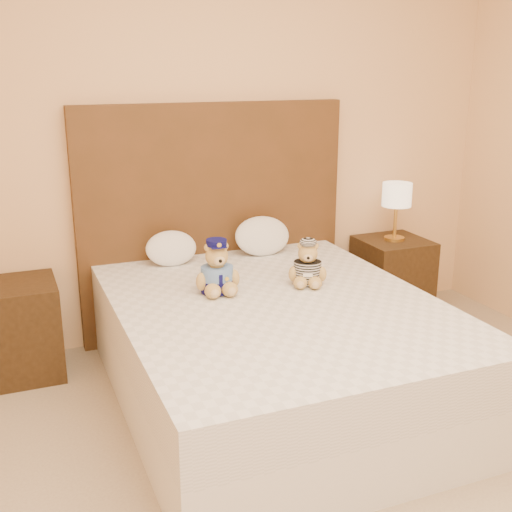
{
  "coord_description": "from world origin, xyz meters",
  "views": [
    {
      "loc": [
        -1.27,
        -1.63,
        1.72
      ],
      "look_at": [
        -0.01,
        1.45,
        0.73
      ],
      "focal_mm": 45.0,
      "sensor_mm": 36.0,
      "label": 1
    }
  ],
  "objects_px": {
    "bed": "(276,350)",
    "teddy_police": "(217,266)",
    "pillow_right": "(262,234)",
    "lamp": "(397,198)",
    "nightstand_right": "(392,277)",
    "pillow_left": "(171,247)",
    "nightstand_left": "(19,330)",
    "teddy_prisoner": "(308,263)"
  },
  "relations": [
    {
      "from": "bed",
      "to": "teddy_prisoner",
      "type": "distance_m",
      "value": 0.51
    },
    {
      "from": "nightstand_right",
      "to": "teddy_prisoner",
      "type": "relative_size",
      "value": 2.22
    },
    {
      "from": "teddy_prisoner",
      "to": "pillow_right",
      "type": "height_order",
      "value": "pillow_right"
    },
    {
      "from": "pillow_right",
      "to": "teddy_prisoner",
      "type": "bearing_deg",
      "value": -90.08
    },
    {
      "from": "teddy_police",
      "to": "pillow_right",
      "type": "relative_size",
      "value": 0.79
    },
    {
      "from": "lamp",
      "to": "teddy_police",
      "type": "height_order",
      "value": "lamp"
    },
    {
      "from": "nightstand_right",
      "to": "pillow_right",
      "type": "relative_size",
      "value": 1.49
    },
    {
      "from": "lamp",
      "to": "teddy_prisoner",
      "type": "xyz_separation_m",
      "value": [
        -0.99,
        -0.62,
        -0.17
      ]
    },
    {
      "from": "nightstand_left",
      "to": "lamp",
      "type": "xyz_separation_m",
      "value": [
        2.5,
        0.0,
        0.57
      ]
    },
    {
      "from": "nightstand_left",
      "to": "lamp",
      "type": "bearing_deg",
      "value": 0.0
    },
    {
      "from": "bed",
      "to": "nightstand_right",
      "type": "height_order",
      "value": "same"
    },
    {
      "from": "nightstand_left",
      "to": "bed",
      "type": "bearing_deg",
      "value": -32.62
    },
    {
      "from": "pillow_left",
      "to": "pillow_right",
      "type": "distance_m",
      "value": 0.6
    },
    {
      "from": "teddy_prisoner",
      "to": "pillow_left",
      "type": "relative_size",
      "value": 0.79
    },
    {
      "from": "nightstand_left",
      "to": "lamp",
      "type": "relative_size",
      "value": 1.38
    },
    {
      "from": "nightstand_right",
      "to": "teddy_prisoner",
      "type": "height_order",
      "value": "teddy_prisoner"
    },
    {
      "from": "nightstand_left",
      "to": "pillow_right",
      "type": "distance_m",
      "value": 1.57
    },
    {
      "from": "pillow_right",
      "to": "lamp",
      "type": "bearing_deg",
      "value": -1.75
    },
    {
      "from": "nightstand_left",
      "to": "teddy_police",
      "type": "relative_size",
      "value": 1.9
    },
    {
      "from": "nightstand_right",
      "to": "teddy_prisoner",
      "type": "bearing_deg",
      "value": -147.78
    },
    {
      "from": "teddy_prisoner",
      "to": "pillow_left",
      "type": "distance_m",
      "value": 0.89
    },
    {
      "from": "pillow_left",
      "to": "lamp",
      "type": "bearing_deg",
      "value": -1.08
    },
    {
      "from": "bed",
      "to": "pillow_right",
      "type": "xyz_separation_m",
      "value": [
        0.27,
        0.83,
        0.41
      ]
    },
    {
      "from": "nightstand_left",
      "to": "pillow_left",
      "type": "height_order",
      "value": "pillow_left"
    },
    {
      "from": "pillow_right",
      "to": "bed",
      "type": "bearing_deg",
      "value": -107.74
    },
    {
      "from": "bed",
      "to": "pillow_left",
      "type": "bearing_deg",
      "value": 111.98
    },
    {
      "from": "teddy_police",
      "to": "teddy_prisoner",
      "type": "relative_size",
      "value": 1.17
    },
    {
      "from": "pillow_right",
      "to": "teddy_police",
      "type": "bearing_deg",
      "value": -130.87
    },
    {
      "from": "bed",
      "to": "lamp",
      "type": "distance_m",
      "value": 1.59
    },
    {
      "from": "nightstand_left",
      "to": "teddy_police",
      "type": "distance_m",
      "value": 1.23
    },
    {
      "from": "lamp",
      "to": "teddy_police",
      "type": "xyz_separation_m",
      "value": [
        -1.49,
        -0.55,
        -0.15
      ]
    },
    {
      "from": "bed",
      "to": "nightstand_left",
      "type": "bearing_deg",
      "value": 147.38
    },
    {
      "from": "nightstand_right",
      "to": "teddy_police",
      "type": "distance_m",
      "value": 1.64
    },
    {
      "from": "nightstand_left",
      "to": "pillow_right",
      "type": "xyz_separation_m",
      "value": [
        1.52,
        0.03,
        0.41
      ]
    },
    {
      "from": "nightstand_right",
      "to": "lamp",
      "type": "bearing_deg",
      "value": 180.0
    },
    {
      "from": "lamp",
      "to": "pillow_right",
      "type": "xyz_separation_m",
      "value": [
        -0.98,
        0.03,
        -0.17
      ]
    },
    {
      "from": "nightstand_left",
      "to": "pillow_right",
      "type": "height_order",
      "value": "pillow_right"
    },
    {
      "from": "bed",
      "to": "teddy_police",
      "type": "relative_size",
      "value": 6.9
    },
    {
      "from": "pillow_left",
      "to": "bed",
      "type": "bearing_deg",
      "value": -68.02
    },
    {
      "from": "nightstand_left",
      "to": "nightstand_right",
      "type": "xyz_separation_m",
      "value": [
        2.5,
        0.0,
        0.0
      ]
    },
    {
      "from": "bed",
      "to": "nightstand_left",
      "type": "relative_size",
      "value": 3.64
    },
    {
      "from": "nightstand_left",
      "to": "lamp",
      "type": "distance_m",
      "value": 2.56
    }
  ]
}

